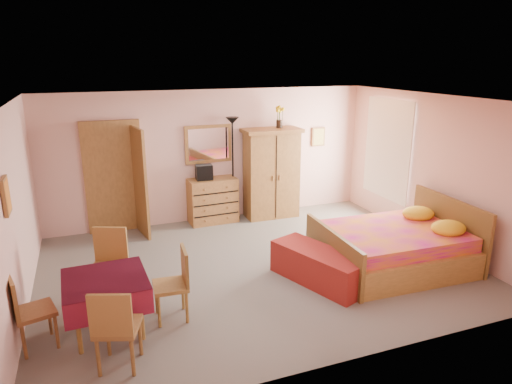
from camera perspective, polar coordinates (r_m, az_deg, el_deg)
name	(u,v)px	position (r m, az deg, el deg)	size (l,w,h in m)	color
floor	(257,268)	(7.28, 0.10, -9.43)	(6.50, 6.50, 0.00)	slate
ceiling	(257,100)	(6.58, 0.11, 11.41)	(6.50, 6.50, 0.00)	brown
wall_back	(212,156)	(9.13, -5.51, 4.50)	(6.50, 0.10, 2.60)	#DDA9A0
wall_front	(345,252)	(4.70, 11.12, -7.43)	(6.50, 0.10, 2.60)	#DDA9A0
wall_left	(15,214)	(6.47, -27.92, -2.41)	(0.10, 5.00, 2.60)	#DDA9A0
wall_right	(431,170)	(8.50, 21.08, 2.57)	(0.10, 5.00, 2.60)	#DDA9A0
doorway	(114,178)	(8.87, -17.32, 1.64)	(1.06, 0.12, 2.15)	#9E6B35
window	(388,149)	(9.34, 16.15, 5.15)	(0.08, 1.40, 1.95)	white
picture_left	(6,196)	(5.78, -28.79, -0.43)	(0.04, 0.32, 0.42)	orange
picture_back	(318,137)	(9.92, 7.79, 6.85)	(0.30, 0.04, 0.40)	#D8BF59
chest_of_drawers	(213,200)	(9.11, -5.43, -1.06)	(0.95, 0.47, 0.89)	#9E6835
wall_mirror	(208,144)	(9.05, -5.97, 6.00)	(0.95, 0.05, 0.75)	white
stereo	(204,172)	(8.91, -6.52, 2.47)	(0.32, 0.23, 0.29)	black
floor_lamp	(233,169)	(9.12, -2.91, 2.84)	(0.26, 0.26, 2.07)	black
wardrobe	(271,173)	(9.29, 1.94, 2.34)	(1.17, 0.60, 1.83)	olive
sunflower_vase	(279,117)	(9.18, 2.94, 9.36)	(0.18, 0.18, 0.44)	yellow
bed	(393,236)	(7.44, 16.80, -5.29)	(2.21, 1.74, 1.02)	#B81278
bench	(318,266)	(6.81, 7.81, -9.19)	(0.55, 1.48, 0.49)	maroon
dining_table	(107,305)	(5.88, -18.09, -13.24)	(0.95, 0.95, 0.70)	maroon
chair_south	(118,326)	(5.18, -16.89, -15.73)	(0.43, 0.43, 0.96)	brown
chair_north	(107,268)	(6.41, -18.14, -9.06)	(0.46, 0.46, 1.01)	olive
chair_west	(34,311)	(5.83, -25.96, -13.18)	(0.42, 0.42, 0.91)	brown
chair_east	(170,285)	(5.89, -10.65, -11.34)	(0.42, 0.42, 0.92)	#A37837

